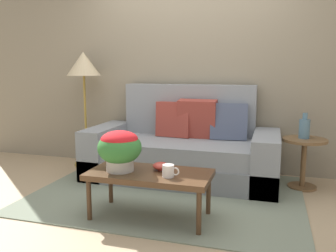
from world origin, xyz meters
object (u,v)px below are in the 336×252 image
Objects in this scene: couch at (183,150)px; coffee_mug at (169,171)px; coffee_table at (150,177)px; potted_plant at (120,147)px; side_table at (304,154)px; table_vase at (304,128)px; floor_lamp at (84,70)px; snack_bowl at (161,166)px.

couch is 15.34× the size of coffee_mug.
couch is 1.29m from coffee_mug.
potted_plant is (-0.25, -0.04, 0.25)m from coffee_table.
side_table is at bearing 48.93° from coffee_mug.
side_table is at bearing 42.33° from coffee_table.
couch is 8.00× the size of table_vase.
potted_plant is at bearing 173.76° from coffee_mug.
coffee_table is 1.80m from table_vase.
table_vase is (2.67, -0.14, -0.60)m from floor_lamp.
side_table is at bearing 38.27° from potted_plant.
snack_bowl is (0.33, 0.11, -0.17)m from potted_plant.
couch reaches higher than potted_plant.
floor_lamp is (-2.68, 0.16, 0.87)m from side_table.
coffee_table is at bearing -44.63° from floor_lamp.
table_vase reaches higher than snack_bowl.
potted_plant is 0.38m from snack_bowl.
snack_bowl is (-0.12, 0.16, -0.01)m from coffee_mug.
coffee_mug is at bearing -42.70° from floor_lamp.
coffee_mug is 0.20m from snack_bowl.
coffee_table is 7.42× the size of snack_bowl.
table_vase is at bearing 38.83° from potted_plant.
couch is 1.34m from table_vase.
coffee_mug is 0.52× the size of table_vase.
couch is 1.66m from floor_lamp.
snack_bowl is 0.52× the size of table_vase.
coffee_mug reaches higher than snack_bowl.
potted_plant is at bearing -101.46° from couch.
potted_plant is at bearing -170.98° from coffee_table.
couch reaches higher than coffee_mug.
side_table is at bearing 0.62° from couch.
table_vase is (1.30, 1.21, 0.28)m from coffee_table.
snack_bowl is at bearing 44.38° from coffee_table.
coffee_mug is (0.45, -0.05, -0.15)m from potted_plant.
coffee_table is (0.01, -1.18, 0.04)m from couch.
side_table is at bearing -3.44° from floor_lamp.
couch reaches higher than table_vase.
couch is 1.28m from potted_plant.
floor_lamp is 2.09m from snack_bowl.
table_vase is (-0.01, 0.02, 0.28)m from side_table.
coffee_table is 0.70× the size of floor_lamp.
table_vase is (1.11, 1.30, 0.19)m from coffee_mug.
floor_lamp is at bearing 172.68° from couch.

